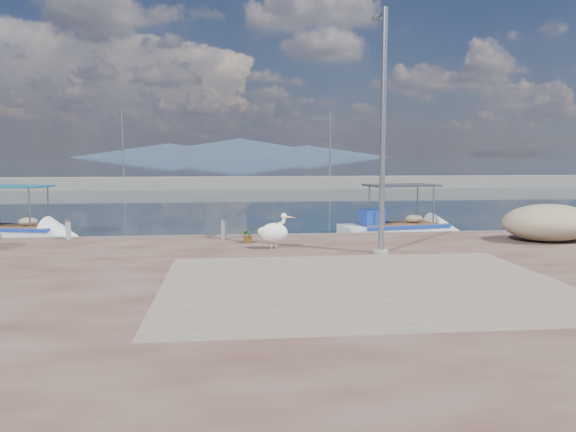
# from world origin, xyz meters

# --- Properties ---
(ground) EXTENTS (1400.00, 1400.00, 0.00)m
(ground) POSITION_xyz_m (0.00, 0.00, 0.00)
(ground) COLOR #162635
(ground) RESTS_ON ground
(quay) EXTENTS (44.00, 22.00, 0.50)m
(quay) POSITION_xyz_m (0.00, -6.00, 0.25)
(quay) COLOR #4B2A20
(quay) RESTS_ON ground
(quay_patch) EXTENTS (9.00, 7.00, 0.01)m
(quay_patch) POSITION_xyz_m (1.00, -3.00, 0.50)
(quay_patch) COLOR gray
(quay_patch) RESTS_ON quay
(breakwater) EXTENTS (120.00, 2.20, 7.50)m
(breakwater) POSITION_xyz_m (-0.00, 40.00, 0.60)
(breakwater) COLOR gray
(breakwater) RESTS_ON ground
(mountains) EXTENTS (370.00, 280.00, 22.00)m
(mountains) POSITION_xyz_m (4.39, 650.00, 9.51)
(mountains) COLOR #28384C
(mountains) RESTS_ON ground
(boat_left) EXTENTS (5.46, 2.97, 2.50)m
(boat_left) POSITION_xyz_m (-10.71, 8.51, 0.20)
(boat_left) COLOR white
(boat_left) RESTS_ON ground
(boat_right) EXTENTS (5.43, 2.62, 2.50)m
(boat_right) POSITION_xyz_m (5.08, 7.58, 0.20)
(boat_right) COLOR white
(boat_right) RESTS_ON ground
(pelican) EXTENTS (1.16, 0.65, 1.11)m
(pelican) POSITION_xyz_m (-0.62, 1.89, 1.02)
(pelican) COLOR tan
(pelican) RESTS_ON quay
(lamp_post) EXTENTS (0.44, 0.96, 7.00)m
(lamp_post) POSITION_xyz_m (2.44, 0.88, 3.80)
(lamp_post) COLOR gray
(lamp_post) RESTS_ON quay
(bollard_near) EXTENTS (0.24, 0.24, 0.73)m
(bollard_near) POSITION_xyz_m (-2.17, 4.05, 0.90)
(bollard_near) COLOR gray
(bollard_near) RESTS_ON quay
(bollard_far) EXTENTS (0.23, 0.23, 0.70)m
(bollard_far) POSITION_xyz_m (-7.46, 4.60, 0.88)
(bollard_far) COLOR gray
(bollard_far) RESTS_ON quay
(potted_plant) EXTENTS (0.53, 0.48, 0.50)m
(potted_plant) POSITION_xyz_m (-1.38, 3.15, 0.75)
(potted_plant) COLOR #33722D
(potted_plant) RESTS_ON quay
(net_pile_c) EXTENTS (3.15, 2.25, 1.24)m
(net_pile_c) POSITION_xyz_m (8.62, 2.50, 1.12)
(net_pile_c) COLOR #C4B791
(net_pile_c) RESTS_ON quay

